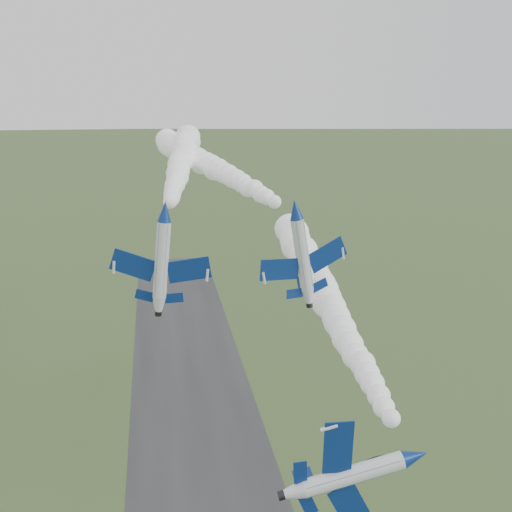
% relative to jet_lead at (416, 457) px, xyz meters
% --- Properties ---
extents(runway, '(24.00, 260.00, 0.04)m').
position_rel_jet_lead_xyz_m(runway, '(-15.32, 33.31, -28.16)').
color(runway, '#2B2B2D').
rests_on(runway, ground).
extents(jet_lead, '(4.11, 13.37, 10.79)m').
position_rel_jet_lead_xyz_m(jet_lead, '(0.00, 0.00, 0.00)').
color(jet_lead, silver).
extents(smoke_trail_jet_lead, '(8.16, 63.88, 5.75)m').
position_rel_jet_lead_xyz_m(smoke_trail_jet_lead, '(2.26, 34.86, 2.38)').
color(smoke_trail_jet_lead, white).
extents(jet_pair_left, '(12.02, 14.34, 3.59)m').
position_rel_jet_lead_xyz_m(jet_pair_left, '(-19.80, 27.25, 16.62)').
color(jet_pair_left, silver).
extents(smoke_trail_jet_pair_left, '(13.42, 65.46, 5.26)m').
position_rel_jet_lead_xyz_m(smoke_trail_jet_pair_left, '(-15.79, 63.43, 18.53)').
color(smoke_trail_jet_pair_left, white).
extents(jet_pair_right, '(11.94, 14.23, 3.92)m').
position_rel_jet_lead_xyz_m(jet_pair_right, '(-4.23, 26.47, 16.48)').
color(jet_pair_right, silver).
extents(smoke_trail_jet_pair_right, '(20.99, 73.41, 5.53)m').
position_rel_jet_lead_xyz_m(smoke_trail_jet_pair_right, '(-11.55, 66.36, 17.66)').
color(smoke_trail_jet_pair_right, white).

